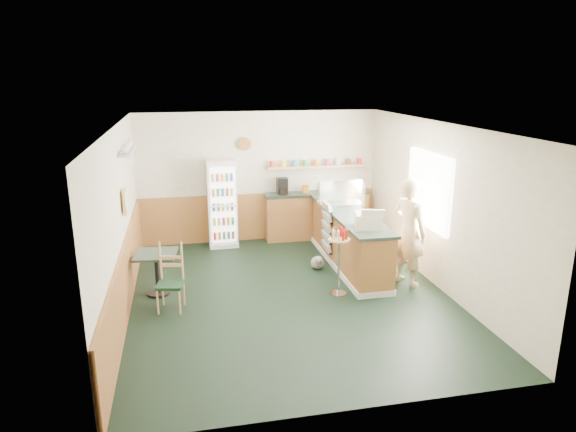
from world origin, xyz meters
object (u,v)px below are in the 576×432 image
object	(u,v)px
cash_register	(368,220)
cafe_chair	(170,275)
shopkeeper	(409,232)
cafe_table	(157,265)
condiment_stand	(339,251)
drinks_fridge	(222,204)
display_case	(341,193)

from	to	relation	value
cash_register	cafe_chair	size ratio (longest dim) A/B	0.43
cash_register	shopkeeper	world-z (taller)	shopkeeper
cash_register	cafe_table	world-z (taller)	cash_register
shopkeeper	condiment_stand	xyz separation A→B (m)	(-1.26, -0.19, -0.18)
cafe_chair	cash_register	bearing A→B (deg)	15.05
condiment_stand	drinks_fridge	bearing A→B (deg)	119.12
shopkeeper	cafe_table	world-z (taller)	shopkeeper
cafe_table	cafe_chair	xyz separation A→B (m)	(0.21, -0.54, 0.04)
cash_register	drinks_fridge	bearing A→B (deg)	144.33
display_case	cash_register	size ratio (longest dim) A/B	1.88
display_case	cafe_table	size ratio (longest dim) A/B	1.17
cash_register	cafe_chair	bearing A→B (deg)	-161.63
drinks_fridge	shopkeeper	world-z (taller)	shopkeeper
shopkeeper	display_case	bearing A→B (deg)	0.20
drinks_fridge	cafe_table	size ratio (longest dim) A/B	2.49
cafe_table	condiment_stand	bearing A→B (deg)	-11.68
cafe_table	cafe_chair	size ratio (longest dim) A/B	0.70
display_case	cafe_chair	xyz separation A→B (m)	(-3.19, -1.70, -0.71)
cash_register	shopkeeper	distance (m)	0.74
drinks_fridge	condiment_stand	size ratio (longest dim) A/B	1.61
drinks_fridge	condiment_stand	xyz separation A→B (m)	(1.59, -2.86, -0.15)
cash_register	condiment_stand	size ratio (longest dim) A/B	0.40
display_case	cafe_chair	distance (m)	3.68
shopkeeper	drinks_fridge	bearing A→B (deg)	22.97
cash_register	condiment_stand	xyz separation A→B (m)	(-0.56, -0.25, -0.40)
drinks_fridge	cash_register	world-z (taller)	drinks_fridge
cash_register	display_case	bearing A→B (deg)	104.78
drinks_fridge	cafe_chair	xyz separation A→B (m)	(-1.03, -2.81, -0.35)
drinks_fridge	display_case	size ratio (longest dim) A/B	2.13
display_case	cafe_table	xyz separation A→B (m)	(-3.40, -1.16, -0.75)
cash_register	cafe_table	size ratio (longest dim) A/B	0.62
drinks_fridge	cafe_chair	world-z (taller)	drinks_fridge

